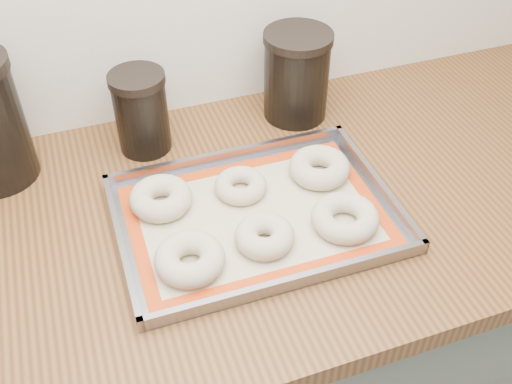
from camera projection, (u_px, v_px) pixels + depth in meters
name	position (u px, v px, depth m)	size (l,w,h in m)	color
cabinet	(218.00, 365.00, 1.33)	(3.00, 0.65, 0.86)	slate
countertop	(207.00, 222.00, 1.03)	(3.06, 0.68, 0.04)	brown
baking_tray	(256.00, 215.00, 1.00)	(0.46, 0.33, 0.03)	gray
baking_mat	(256.00, 216.00, 1.00)	(0.42, 0.29, 0.00)	#C6B793
bagel_front_left	(190.00, 259.00, 0.91)	(0.11, 0.11, 0.04)	#C5B699
bagel_front_mid	(265.00, 236.00, 0.95)	(0.10, 0.10, 0.04)	#C5B699
bagel_front_right	(345.00, 218.00, 0.98)	(0.11, 0.11, 0.04)	#C5B699
bagel_back_left	(161.00, 198.00, 1.01)	(0.11, 0.11, 0.04)	#C5B699
bagel_back_mid	(241.00, 186.00, 1.04)	(0.09, 0.09, 0.03)	#C5B699
bagel_back_right	(319.00, 167.00, 1.07)	(0.11, 0.11, 0.04)	#C5B699
canister_mid	(141.00, 112.00, 1.10)	(0.10, 0.10, 0.16)	black
canister_right	(296.00, 75.00, 1.18)	(0.13, 0.13, 0.18)	black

